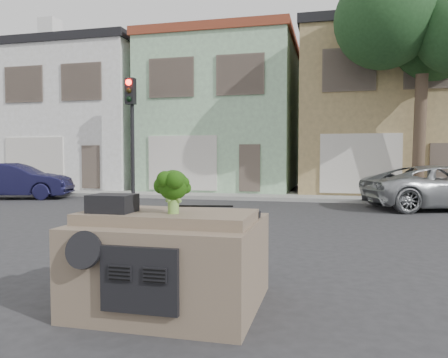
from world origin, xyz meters
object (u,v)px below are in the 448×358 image
at_px(navy_sedan, 15,199).
at_px(broccoli, 173,191).
at_px(traffic_signal, 132,137).
at_px(silver_pickup, 444,209).

relative_size(navy_sedan, broccoli, 9.08).
xyz_separation_m(traffic_signal, broccoli, (6.62, -12.79, -1.19)).
xyz_separation_m(navy_sedan, traffic_signal, (4.27, 1.96, 2.55)).
bearing_deg(navy_sedan, broccoli, -152.95).
height_order(traffic_signal, broccoli, traffic_signal).
relative_size(navy_sedan, silver_pickup, 0.85).
bearing_deg(broccoli, navy_sedan, 135.16).
xyz_separation_m(silver_pickup, traffic_signal, (-11.95, 1.65, 2.55)).
bearing_deg(navy_sedan, traffic_signal, -83.46).
bearing_deg(silver_pickup, navy_sedan, 72.80).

